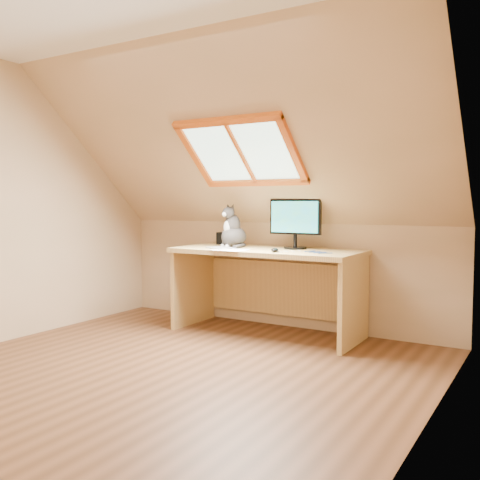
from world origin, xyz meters
The scene contains 10 objects.
ground centered at (0.00, 0.00, 0.00)m, with size 3.50×3.50×0.00m, color brown.
room_shell centered at (0.00, -0.09, 1.43)m, with size 3.52×3.52×2.41m.
desk centered at (0.06, 1.45, 0.55)m, with size 1.70×0.75×0.78m.
monitor centered at (0.29, 1.50, 1.04)m, with size 0.49×0.21×0.45m.
cat centered at (-0.31, 1.41, 0.93)m, with size 0.30×0.33×0.42m.
desk_speaker centered at (-0.58, 1.63, 0.84)m, with size 0.08×0.08×0.12m, color black.
graphics_tablet centered at (-0.31, 1.20, 0.78)m, with size 0.25×0.18×0.01m, color #B2B2B7.
mouse centered at (0.27, 1.14, 0.80)m, with size 0.06×0.11×0.03m, color black.
papers centered at (-0.07, 1.12, 0.78)m, with size 0.33×0.27×0.00m.
cables centered at (0.50, 1.26, 0.78)m, with size 0.51×0.26×0.01m.
Camera 1 is at (2.33, -2.87, 1.19)m, focal length 40.00 mm.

